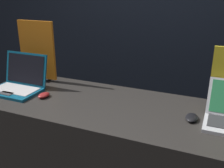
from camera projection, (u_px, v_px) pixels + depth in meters
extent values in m
cube|color=black|center=(157.00, 12.00, 2.59)|extent=(8.00, 0.05, 2.80)
cube|color=#282623|center=(110.00, 160.00, 1.91)|extent=(1.98, 0.71, 0.89)
cube|color=#0F5170|center=(14.00, 91.00, 1.96)|extent=(0.38, 0.25, 0.02)
cube|color=#B7B7B7|center=(15.00, 89.00, 1.97)|extent=(0.33, 0.18, 0.00)
cube|color=#3F3F42|center=(6.00, 93.00, 1.89)|extent=(0.11, 0.06, 0.00)
cube|color=#0F5170|center=(26.00, 69.00, 2.05)|extent=(0.38, 0.07, 0.25)
cube|color=black|center=(25.00, 69.00, 2.04)|extent=(0.34, 0.06, 0.22)
ellipsoid|color=maroon|center=(44.00, 95.00, 1.87)|extent=(0.07, 0.10, 0.03)
cube|color=black|center=(40.00, 79.00, 2.23)|extent=(0.18, 0.07, 0.02)
cube|color=orange|center=(37.00, 50.00, 2.14)|extent=(0.33, 0.02, 0.47)
ellipsoid|color=black|center=(192.00, 118.00, 1.55)|extent=(0.07, 0.12, 0.03)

